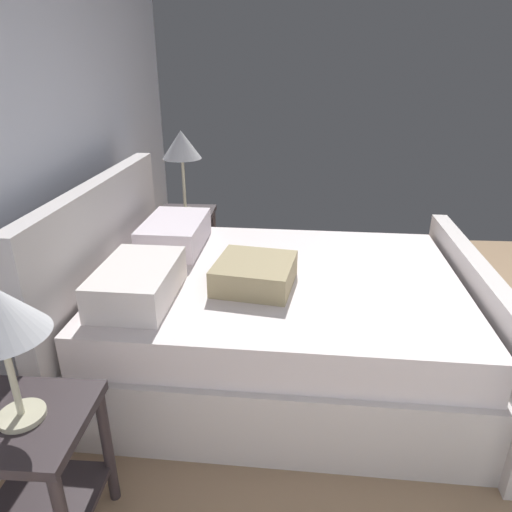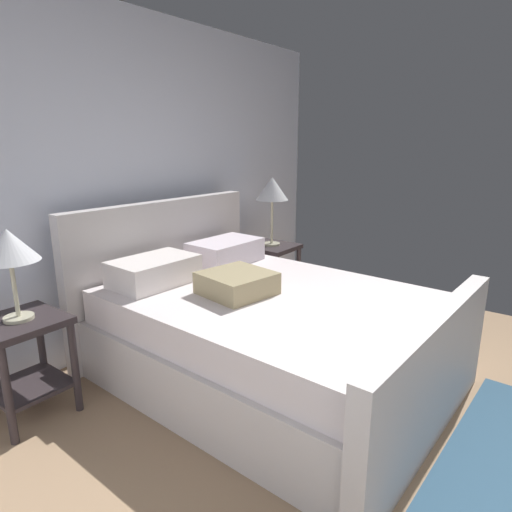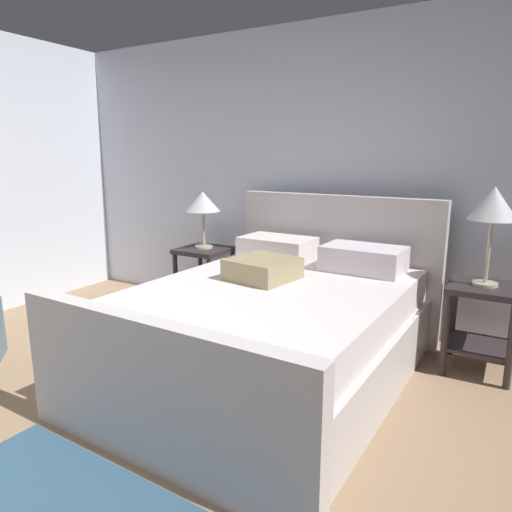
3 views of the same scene
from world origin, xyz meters
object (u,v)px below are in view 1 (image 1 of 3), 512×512
(bed, at_px, (273,316))
(nightstand_right, at_px, (187,235))
(table_lamp_right, at_px, (181,147))
(nightstand_left, at_px, (33,460))

(bed, relative_size, nightstand_right, 3.77)
(bed, relative_size, table_lamp_right, 3.51)
(bed, xyz_separation_m, nightstand_right, (1.17, 0.75, 0.06))
(bed, distance_m, table_lamp_right, 1.59)
(nightstand_right, bearing_deg, nightstand_left, 177.80)
(nightstand_right, relative_size, table_lamp_right, 0.93)
(nightstand_right, height_order, nightstand_left, same)
(nightstand_right, bearing_deg, bed, -147.27)
(bed, height_order, nightstand_right, bed)
(bed, relative_size, nightstand_left, 3.77)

